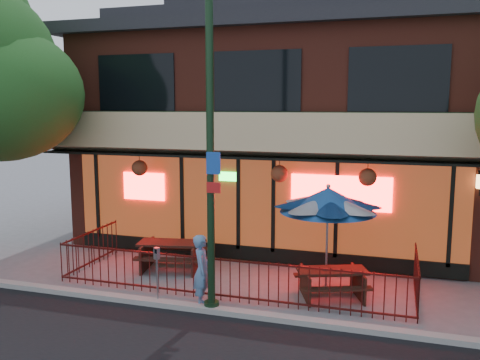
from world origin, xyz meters
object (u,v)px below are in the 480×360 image
Objects in this scene: patio_umbrella at (328,200)px; pedestrian at (202,271)px; street_light at (210,165)px; parking_meter_near at (157,266)px; picnic_table_right at (332,279)px; picnic_table_left at (172,251)px.

patio_umbrella is 1.60× the size of pedestrian.
street_light is 2.74× the size of patio_umbrella.
pedestrian reaches higher than parking_meter_near.
pedestrian is at bearing -153.43° from picnic_table_right.
picnic_table_left is at bearing 130.86° from street_light.
pedestrian is (-2.64, -1.32, 0.36)m from picnic_table_right.
picnic_table_left is 4.41m from picnic_table_right.
picnic_table_right is at bearing -67.30° from patio_umbrella.
picnic_table_left is 2.72m from pedestrian.
picnic_table_right is 1.47× the size of parking_meter_near.
parking_meter_near is at bearing 82.53° from pedestrian.
street_light is 2.37m from pedestrian.
patio_umbrella is 1.99× the size of parking_meter_near.
street_light reaches higher than patio_umbrella.
street_light is at bearing -49.14° from picnic_table_left.
picnic_table_left is 0.77× the size of patio_umbrella.
pedestrian is 1.01m from parking_meter_near.
pedestrian is (-2.45, -1.78, -1.38)m from patio_umbrella.
street_light reaches higher than picnic_table_right.
street_light is 3.70× the size of picnic_table_right.
street_light is 2.61m from parking_meter_near.
parking_meter_near is (-3.64, -1.50, 0.43)m from picnic_table_right.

